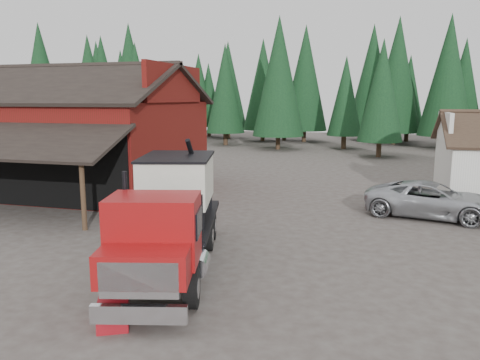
# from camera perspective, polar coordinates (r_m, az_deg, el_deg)

# --- Properties ---
(ground) EXTENTS (120.00, 120.00, 0.00)m
(ground) POSITION_cam_1_polar(r_m,az_deg,el_deg) (15.54, -5.22, -9.69)
(ground) COLOR #433934
(ground) RESTS_ON ground
(red_barn) EXTENTS (12.80, 13.63, 7.18)m
(red_barn) POSITION_cam_1_polar(r_m,az_deg,el_deg) (28.75, -18.96, 4.36)
(red_barn) COLOR maroon
(red_barn) RESTS_ON ground
(conifer_backdrop) EXTENTS (76.00, 16.00, 16.00)m
(conifer_backdrop) POSITION_cam_1_polar(r_m,az_deg,el_deg) (56.15, 10.23, 4.44)
(conifer_backdrop) COLOR black
(conifer_backdrop) RESTS_ON ground
(near_pine_a) EXTENTS (4.40, 4.40, 11.40)m
(near_pine_a) POSITION_cam_1_polar(r_m,az_deg,el_deg) (49.81, -17.87, 10.81)
(near_pine_a) COLOR #382619
(near_pine_a) RESTS_ON ground
(near_pine_b) EXTENTS (3.96, 3.96, 10.40)m
(near_pine_b) POSITION_cam_1_polar(r_m,az_deg,el_deg) (43.67, 16.89, 10.39)
(near_pine_b) COLOR #382619
(near_pine_b) RESTS_ON ground
(near_pine_d) EXTENTS (5.28, 5.28, 13.40)m
(near_pine_d) POSITION_cam_1_polar(r_m,az_deg,el_deg) (48.61, 4.76, 12.46)
(near_pine_d) COLOR #382619
(near_pine_d) RESTS_ON ground
(feed_truck) EXTENTS (4.32, 8.86, 3.87)m
(feed_truck) POSITION_cam_1_polar(r_m,az_deg,el_deg) (14.48, -8.45, -3.76)
(feed_truck) COLOR black
(feed_truck) RESTS_ON ground
(silver_car) EXTENTS (6.06, 3.73, 1.57)m
(silver_car) POSITION_cam_1_polar(r_m,az_deg,el_deg) (22.32, 22.35, -2.26)
(silver_car) COLOR #ADB0B5
(silver_car) RESTS_ON ground
(equip_box) EXTENTS (1.13, 1.30, 0.60)m
(equip_box) POSITION_cam_1_polar(r_m,az_deg,el_deg) (11.70, -15.17, -15.21)
(equip_box) COLOR maroon
(equip_box) RESTS_ON ground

